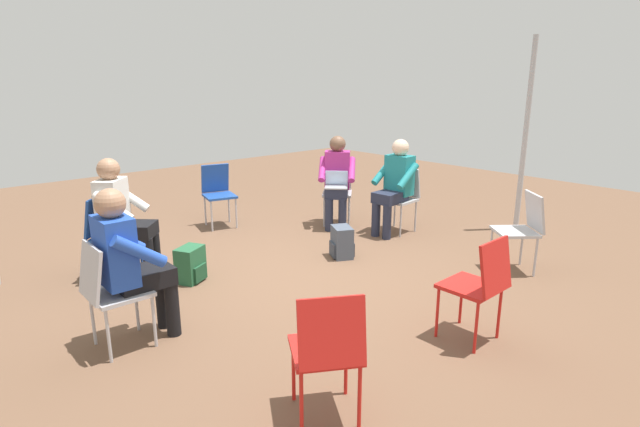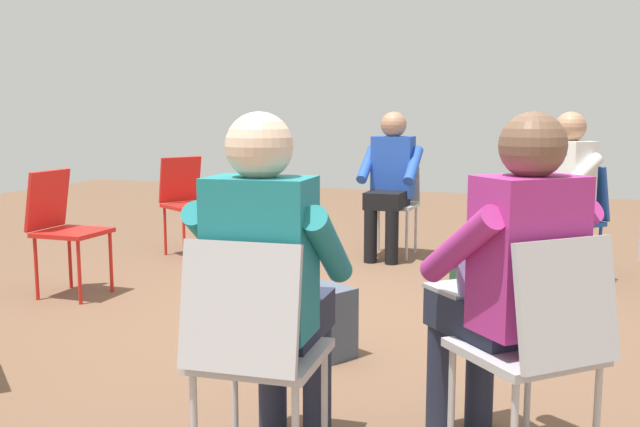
% 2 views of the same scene
% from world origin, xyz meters
% --- Properties ---
extents(ground_plane, '(14.00, 14.00, 0.00)m').
position_xyz_m(ground_plane, '(0.00, 0.00, 0.00)').
color(ground_plane, brown).
extents(chair_southeast, '(0.58, 0.58, 0.85)m').
position_xyz_m(chair_southeast, '(1.54, -1.26, 0.50)').
color(chair_southeast, '#1E4799').
rests_on(chair_southeast, ground).
extents(chair_northeast, '(0.56, 0.58, 0.85)m').
position_xyz_m(chair_northeast, '(1.42, 1.90, 0.50)').
color(chair_northeast, red).
rests_on(chair_northeast, ground).
extents(chair_northwest, '(0.59, 0.58, 0.85)m').
position_xyz_m(chair_northwest, '(-1.75, 1.48, 0.50)').
color(chair_northwest, '#B7B7BC').
rests_on(chair_northwest, ground).
extents(chair_east, '(0.44, 0.40, 0.85)m').
position_xyz_m(chair_east, '(2.06, 0.22, 0.50)').
color(chair_east, '#B7B7BC').
rests_on(chair_east, ground).
extents(chair_west, '(0.46, 0.43, 0.85)m').
position_xyz_m(chair_west, '(-1.96, -0.30, 0.50)').
color(chair_west, '#B7B7BC').
rests_on(chair_west, ground).
extents(chair_south, '(0.49, 0.52, 0.85)m').
position_xyz_m(chair_south, '(-0.26, -2.15, 0.50)').
color(chair_south, '#1E4799').
rests_on(chair_south, ground).
extents(chair_southwest, '(0.59, 0.58, 0.85)m').
position_xyz_m(chair_southwest, '(-1.60, -1.16, 0.50)').
color(chair_southwest, '#B7B7BC').
rests_on(chair_southwest, ground).
extents(chair_north, '(0.40, 0.44, 0.85)m').
position_xyz_m(chair_north, '(-0.09, 1.98, 0.50)').
color(chair_north, red).
rests_on(chair_north, ground).
extents(person_with_laptop, '(0.64, 0.64, 1.24)m').
position_xyz_m(person_with_laptop, '(-1.48, -1.04, 0.69)').
color(person_with_laptop, '#23283D').
rests_on(person_with_laptop, ground).
extents(person_in_blue, '(0.53, 0.49, 1.24)m').
position_xyz_m(person_in_blue, '(1.89, 0.22, 0.69)').
color(person_in_blue, black).
rests_on(person_in_blue, ground).
extents(person_in_white, '(0.63, 0.63, 1.24)m').
position_xyz_m(person_in_white, '(1.42, -1.14, 0.69)').
color(person_in_white, black).
rests_on(person_in_white, ground).
extents(person_in_teal, '(0.54, 0.52, 1.24)m').
position_xyz_m(person_in_teal, '(-1.79, -0.29, 0.69)').
color(person_in_teal, '#23283D').
rests_on(person_in_teal, ground).
extents(backpack_near_laptop_user, '(0.31, 0.34, 0.36)m').
position_xyz_m(backpack_near_laptop_user, '(-0.64, -0.08, 0.16)').
color(backpack_near_laptop_user, '#475160').
rests_on(backpack_near_laptop_user, ground).
extents(backpack_by_empty_chair, '(0.34, 0.31, 0.36)m').
position_xyz_m(backpack_by_empty_chair, '(0.99, -0.60, 0.16)').
color(backpack_by_empty_chair, '#235B38').
rests_on(backpack_by_empty_chair, ground).
extents(tent_pole_near, '(0.07, 0.07, 2.52)m').
position_xyz_m(tent_pole_near, '(-3.20, 0.71, 1.26)').
color(tent_pole_near, '#B2B2B7').
rests_on(tent_pole_near, ground).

